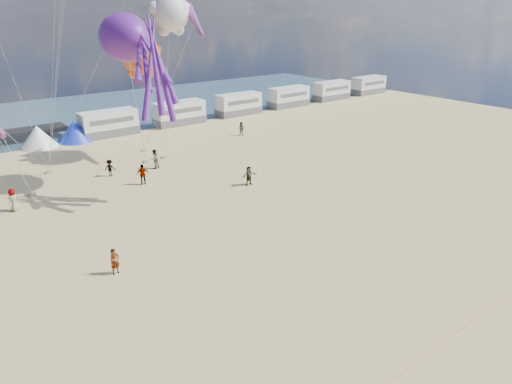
# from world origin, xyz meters

# --- Properties ---
(ground) EXTENTS (120.00, 120.00, 0.00)m
(ground) POSITION_xyz_m (0.00, 0.00, 0.00)
(ground) COLOR #D7C17C
(ground) RESTS_ON ground
(water) EXTENTS (120.00, 120.00, 0.00)m
(water) POSITION_xyz_m (0.00, 55.00, 0.02)
(water) COLOR #345263
(water) RESTS_ON ground
(motorhome_0) EXTENTS (6.60, 2.50, 3.00)m
(motorhome_0) POSITION_xyz_m (6.00, 40.00, 1.50)
(motorhome_0) COLOR silver
(motorhome_0) RESTS_ON ground
(motorhome_1) EXTENTS (6.60, 2.50, 3.00)m
(motorhome_1) POSITION_xyz_m (15.50, 40.00, 1.50)
(motorhome_1) COLOR silver
(motorhome_1) RESTS_ON ground
(motorhome_2) EXTENTS (6.60, 2.50, 3.00)m
(motorhome_2) POSITION_xyz_m (25.00, 40.00, 1.50)
(motorhome_2) COLOR silver
(motorhome_2) RESTS_ON ground
(motorhome_3) EXTENTS (6.60, 2.50, 3.00)m
(motorhome_3) POSITION_xyz_m (34.50, 40.00, 1.50)
(motorhome_3) COLOR silver
(motorhome_3) RESTS_ON ground
(motorhome_4) EXTENTS (6.60, 2.50, 3.00)m
(motorhome_4) POSITION_xyz_m (44.00, 40.00, 1.50)
(motorhome_4) COLOR silver
(motorhome_4) RESTS_ON ground
(motorhome_5) EXTENTS (6.60, 2.50, 3.00)m
(motorhome_5) POSITION_xyz_m (53.50, 40.00, 1.50)
(motorhome_5) COLOR silver
(motorhome_5) RESTS_ON ground
(tent_white) EXTENTS (4.00, 4.00, 2.40)m
(tent_white) POSITION_xyz_m (-2.00, 40.00, 1.20)
(tent_white) COLOR white
(tent_white) RESTS_ON ground
(tent_blue) EXTENTS (4.00, 4.00, 2.40)m
(tent_blue) POSITION_xyz_m (2.00, 40.00, 1.20)
(tent_blue) COLOR #1933CC
(tent_blue) RESTS_ON ground
(standing_person) EXTENTS (0.65, 0.50, 1.59)m
(standing_person) POSITION_xyz_m (-5.25, 9.86, 0.80)
(standing_person) COLOR tan
(standing_person) RESTS_ON ground
(beachgoer_0) EXTENTS (0.76, 0.75, 1.77)m
(beachgoer_0) POSITION_xyz_m (-7.92, 23.02, 0.88)
(beachgoer_0) COLOR #7F6659
(beachgoer_0) RESTS_ON ground
(beachgoer_1) EXTENTS (0.87, 0.97, 1.67)m
(beachgoer_1) POSITION_xyz_m (18.46, 30.24, 0.84)
(beachgoer_1) COLOR #7F6659
(beachgoer_1) RESTS_ON ground
(beachgoer_2) EXTENTS (0.95, 0.92, 1.54)m
(beachgoer_2) POSITION_xyz_m (0.71, 26.12, 0.77)
(beachgoer_2) COLOR #7F6659
(beachgoer_2) RESTS_ON ground
(beachgoer_3) EXTENTS (1.33, 1.02, 1.82)m
(beachgoer_3) POSITION_xyz_m (2.18, 22.30, 0.91)
(beachgoer_3) COLOR #7F6659
(beachgoer_3) RESTS_ON ground
(beachgoer_4) EXTENTS (0.99, 0.43, 1.68)m
(beachgoer_4) POSITION_xyz_m (9.36, 16.57, 0.84)
(beachgoer_4) COLOR #7F6659
(beachgoer_4) RESTS_ON ground
(beachgoer_7) EXTENTS (1.05, 0.85, 1.85)m
(beachgoer_7) POSITION_xyz_m (4.89, 25.60, 0.93)
(beachgoer_7) COLOR #7F6659
(beachgoer_7) RESTS_ON ground
(sandbag_a) EXTENTS (0.50, 0.35, 0.22)m
(sandbag_a) POSITION_xyz_m (-6.16, 25.39, 0.11)
(sandbag_a) COLOR gray
(sandbag_a) RESTS_ON ground
(sandbag_b) EXTENTS (0.50, 0.35, 0.22)m
(sandbag_b) POSITION_xyz_m (4.93, 27.76, 0.11)
(sandbag_b) COLOR gray
(sandbag_b) RESTS_ON ground
(sandbag_c) EXTENTS (0.50, 0.35, 0.22)m
(sandbag_c) POSITION_xyz_m (6.94, 27.88, 0.11)
(sandbag_c) COLOR gray
(sandbag_c) RESTS_ON ground
(sandbag_d) EXTENTS (0.50, 0.35, 0.22)m
(sandbag_d) POSITION_xyz_m (6.38, 31.41, 0.11)
(sandbag_d) COLOR gray
(sandbag_d) RESTS_ON ground
(sandbag_e) EXTENTS (0.50, 0.35, 0.22)m
(sandbag_e) POSITION_xyz_m (-3.60, 30.26, 0.11)
(sandbag_e) COLOR gray
(sandbag_e) RESTS_ON ground
(kite_octopus_purple) EXTENTS (4.78, 9.15, 10.01)m
(kite_octopus_purple) POSITION_xyz_m (2.19, 23.19, 12.08)
(kite_octopus_purple) COLOR #5D1D8A
(kite_panda) EXTENTS (5.31, 5.13, 6.23)m
(kite_panda) POSITION_xyz_m (9.10, 28.59, 13.91)
(kite_panda) COLOR silver
(kite_teddy_orange) EXTENTS (5.13, 4.92, 6.30)m
(kite_teddy_orange) POSITION_xyz_m (5.90, 28.93, 10.18)
(kite_teddy_orange) COLOR #DA541B
(windsock_mid) EXTENTS (2.52, 5.74, 5.69)m
(windsock_mid) POSITION_xyz_m (10.56, 26.53, 13.12)
(windsock_mid) COLOR red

